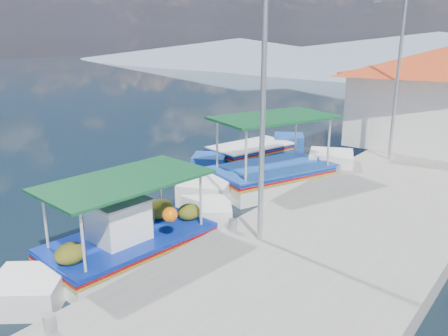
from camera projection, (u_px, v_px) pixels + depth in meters
The scene contains 8 objects.
ground at pixel (73, 236), 12.18m from camera, with size 160.00×160.00×0.00m, color black.
quay at pixel (374, 212), 13.20m from camera, with size 5.00×44.00×0.50m, color gray.
bollards at pixel (297, 190), 13.75m from camera, with size 0.20×17.20×0.30m.
main_caique at pixel (132, 243), 10.82m from camera, with size 2.39×6.84×2.26m.
caique_green_canopy at pixel (273, 176), 15.88m from camera, with size 3.94×6.99×2.80m.
caique_blue_hull at pixel (252, 155), 19.13m from camera, with size 2.76×5.99×1.10m.
lamp_post_near at pixel (260, 97), 9.96m from camera, with size 1.21×0.14×6.00m.
lamp_post_far at pixel (396, 70), 16.78m from camera, with size 1.21×0.14×6.00m.
Camera 1 is at (10.01, -6.37, 5.21)m, focal length 36.89 mm.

